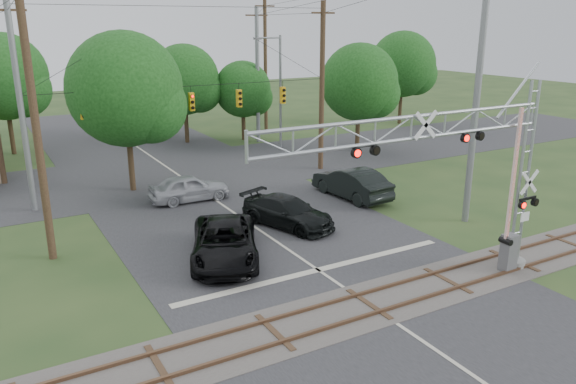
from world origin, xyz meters
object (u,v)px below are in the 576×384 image
crossing_gantry (460,165)px  pickup_black (225,242)px  traffic_signal_span (206,96)px  sedan_silver (189,188)px  streetlight (278,86)px  car_dark (288,212)px

crossing_gantry → pickup_black: 10.46m
traffic_signal_span → sedan_silver: (-2.26, -2.53, -4.91)m
sedan_silver → crossing_gantry: bearing=-160.6°
crossing_gantry → sedan_silver: (-5.05, 15.83, -4.20)m
crossing_gantry → streetlight: streetlight is taller
pickup_black → streetlight: 23.69m
pickup_black → streetlight: streetlight is taller
pickup_black → sedan_silver: (1.64, 8.95, -0.05)m
crossing_gantry → streetlight: bearing=75.9°
traffic_signal_span → streetlight: (9.35, 7.67, -0.60)m
crossing_gantry → sedan_silver: crossing_gantry is taller
car_dark → sedan_silver: 7.20m
crossing_gantry → traffic_signal_span: traffic_signal_span is taller
car_dark → streetlight: bearing=42.7°
traffic_signal_span → pickup_black: traffic_signal_span is taller
crossing_gantry → car_dark: bearing=103.1°
pickup_black → car_dark: size_ratio=1.15×
car_dark → pickup_black: bearing=-172.4°
traffic_signal_span → car_dark: (0.65, -9.12, -4.94)m
crossing_gantry → car_dark: crossing_gantry is taller
sedan_silver → streetlight: bearing=-47.0°
pickup_black → traffic_signal_span: bearing=94.6°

